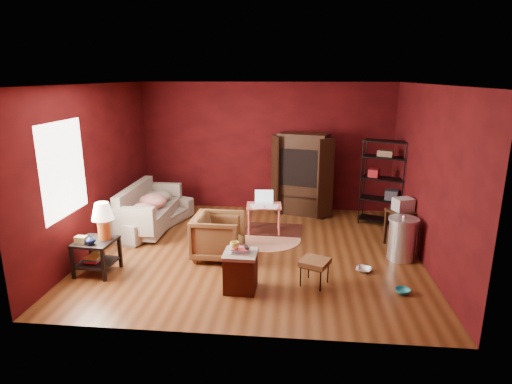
{
  "coord_description": "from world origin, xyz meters",
  "views": [
    {
      "loc": [
        0.69,
        -6.83,
        2.94
      ],
      "look_at": [
        0.0,
        0.2,
        1.0
      ],
      "focal_mm": 30.0,
      "sensor_mm": 36.0,
      "label": 1
    }
  ],
  "objects_px": {
    "armchair": "(219,234)",
    "side_table": "(99,231)",
    "tv_armoire": "(302,173)",
    "laptop_desk": "(264,208)",
    "sofa": "(150,209)",
    "hamper": "(241,270)",
    "wire_shelving": "(384,179)"
  },
  "relations": [
    {
      "from": "side_table",
      "to": "hamper",
      "type": "height_order",
      "value": "side_table"
    },
    {
      "from": "sofa",
      "to": "armchair",
      "type": "height_order",
      "value": "armchair"
    },
    {
      "from": "armchair",
      "to": "laptop_desk",
      "type": "relative_size",
      "value": 1.0
    },
    {
      "from": "armchair",
      "to": "hamper",
      "type": "relative_size",
      "value": 1.25
    },
    {
      "from": "side_table",
      "to": "laptop_desk",
      "type": "bearing_deg",
      "value": 39.46
    },
    {
      "from": "side_table",
      "to": "hamper",
      "type": "relative_size",
      "value": 1.69
    },
    {
      "from": "side_table",
      "to": "tv_armoire",
      "type": "xyz_separation_m",
      "value": [
        3.07,
        3.22,
        0.25
      ]
    },
    {
      "from": "hamper",
      "to": "laptop_desk",
      "type": "height_order",
      "value": "laptop_desk"
    },
    {
      "from": "side_table",
      "to": "hamper",
      "type": "distance_m",
      "value": 2.26
    },
    {
      "from": "tv_armoire",
      "to": "sofa",
      "type": "bearing_deg",
      "value": -141.05
    },
    {
      "from": "sofa",
      "to": "hamper",
      "type": "bearing_deg",
      "value": -120.77
    },
    {
      "from": "armchair",
      "to": "side_table",
      "type": "xyz_separation_m",
      "value": [
        -1.69,
        -0.71,
        0.25
      ]
    },
    {
      "from": "sofa",
      "to": "wire_shelving",
      "type": "xyz_separation_m",
      "value": [
        4.58,
        0.69,
        0.55
      ]
    },
    {
      "from": "sofa",
      "to": "laptop_desk",
      "type": "distance_m",
      "value": 2.25
    },
    {
      "from": "sofa",
      "to": "laptop_desk",
      "type": "height_order",
      "value": "laptop_desk"
    },
    {
      "from": "hamper",
      "to": "wire_shelving",
      "type": "bearing_deg",
      "value": 50.68
    },
    {
      "from": "sofa",
      "to": "armchair",
      "type": "distance_m",
      "value": 2.02
    },
    {
      "from": "tv_armoire",
      "to": "wire_shelving",
      "type": "distance_m",
      "value": 1.7
    },
    {
      "from": "armchair",
      "to": "hamper",
      "type": "distance_m",
      "value": 1.2
    },
    {
      "from": "tv_armoire",
      "to": "side_table",
      "type": "bearing_deg",
      "value": -117.56
    },
    {
      "from": "laptop_desk",
      "to": "tv_armoire",
      "type": "relative_size",
      "value": 0.46
    },
    {
      "from": "sofa",
      "to": "laptop_desk",
      "type": "relative_size",
      "value": 2.48
    },
    {
      "from": "sofa",
      "to": "hamper",
      "type": "xyz_separation_m",
      "value": [
        2.1,
        -2.33,
        -0.1
      ]
    },
    {
      "from": "armchair",
      "to": "laptop_desk",
      "type": "distance_m",
      "value": 1.38
    },
    {
      "from": "side_table",
      "to": "tv_armoire",
      "type": "bearing_deg",
      "value": 46.39
    },
    {
      "from": "sofa",
      "to": "tv_armoire",
      "type": "distance_m",
      "value": 3.27
    },
    {
      "from": "armchair",
      "to": "wire_shelving",
      "type": "xyz_separation_m",
      "value": [
        2.98,
        1.94,
        0.54
      ]
    },
    {
      "from": "side_table",
      "to": "tv_armoire",
      "type": "distance_m",
      "value": 4.45
    },
    {
      "from": "armchair",
      "to": "tv_armoire",
      "type": "bearing_deg",
      "value": -27.39
    },
    {
      "from": "laptop_desk",
      "to": "tv_armoire",
      "type": "bearing_deg",
      "value": 56.17
    },
    {
      "from": "laptop_desk",
      "to": "wire_shelving",
      "type": "relative_size",
      "value": 0.47
    },
    {
      "from": "laptop_desk",
      "to": "tv_armoire",
      "type": "distance_m",
      "value": 1.54
    }
  ]
}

